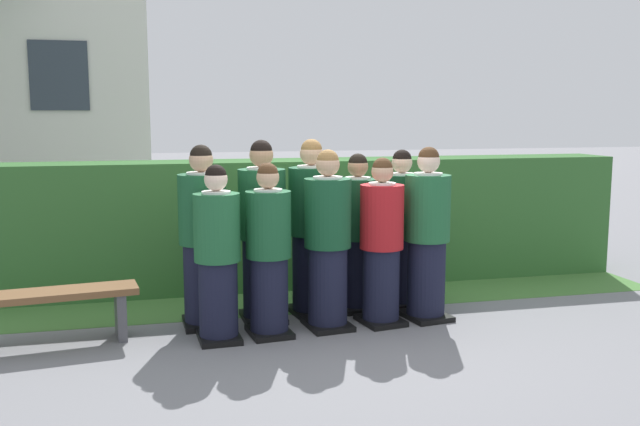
% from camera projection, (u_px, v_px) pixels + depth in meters
% --- Properties ---
extents(ground_plane, '(60.00, 60.00, 0.00)m').
position_uv_depth(ground_plane, '(326.00, 328.00, 6.51)').
color(ground_plane, slate).
extents(student_front_row_0, '(0.40, 0.50, 1.55)m').
position_uv_depth(student_front_row_0, '(218.00, 258.00, 6.08)').
color(student_front_row_0, black).
rests_on(student_front_row_0, ground).
extents(student_front_row_1, '(0.40, 0.48, 1.55)m').
position_uv_depth(student_front_row_1, '(269.00, 254.00, 6.22)').
color(student_front_row_1, black).
rests_on(student_front_row_1, ground).
extents(student_front_row_2, '(0.44, 0.52, 1.66)m').
position_uv_depth(student_front_row_2, '(328.00, 244.00, 6.44)').
color(student_front_row_2, black).
rests_on(student_front_row_2, ground).
extents(student_in_red_blazer, '(0.44, 0.51, 1.58)m').
position_uv_depth(student_in_red_blazer, '(381.00, 246.00, 6.57)').
color(student_in_red_blazer, black).
rests_on(student_in_red_blazer, ground).
extents(student_front_row_4, '(0.46, 0.54, 1.67)m').
position_uv_depth(student_front_row_4, '(427.00, 238.00, 6.73)').
color(student_front_row_4, black).
rests_on(student_front_row_4, ground).
extents(student_rear_row_0, '(0.44, 0.50, 1.70)m').
position_uv_depth(student_rear_row_0, '(203.00, 241.00, 6.50)').
color(student_rear_row_0, black).
rests_on(student_rear_row_0, ground).
extents(student_rear_row_1, '(0.45, 0.55, 1.74)m').
position_uv_depth(student_rear_row_1, '(262.00, 235.00, 6.68)').
color(student_rear_row_1, black).
rests_on(student_rear_row_1, ground).
extents(student_rear_row_2, '(0.48, 0.58, 1.74)m').
position_uv_depth(student_rear_row_2, '(312.00, 232.00, 6.89)').
color(student_rear_row_2, black).
rests_on(student_rear_row_2, ground).
extents(student_rear_row_3, '(0.41, 0.48, 1.59)m').
position_uv_depth(student_rear_row_3, '(357.00, 236.00, 7.05)').
color(student_rear_row_3, black).
rests_on(student_rear_row_3, ground).
extents(student_rear_row_4, '(0.42, 0.52, 1.62)m').
position_uv_depth(student_rear_row_4, '(401.00, 232.00, 7.21)').
color(student_rear_row_4, black).
rests_on(student_rear_row_4, ground).
extents(hedge, '(7.99, 0.70, 1.45)m').
position_uv_depth(hedge, '(289.00, 223.00, 8.11)').
color(hedge, '#33662D').
rests_on(hedge, ground).
extents(school_building_main, '(5.36, 3.20, 5.67)m').
position_uv_depth(school_building_main, '(1.00, 60.00, 12.32)').
color(school_building_main, silver).
rests_on(school_building_main, ground).
extents(wooden_bench, '(1.44, 0.54, 0.48)m').
position_uv_depth(wooden_bench, '(54.00, 305.00, 6.00)').
color(wooden_bench, brown).
rests_on(wooden_bench, ground).
extents(lawn_strip, '(7.99, 0.90, 0.01)m').
position_uv_depth(lawn_strip, '(304.00, 301.00, 7.44)').
color(lawn_strip, '#477A38').
rests_on(lawn_strip, ground).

